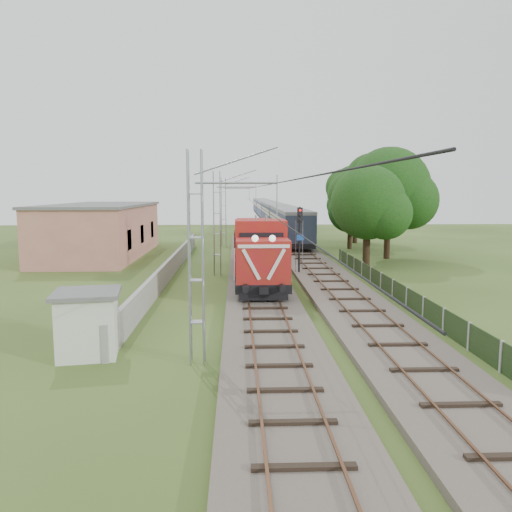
{
  "coord_description": "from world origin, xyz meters",
  "views": [
    {
      "loc": [
        -1.49,
        -26.41,
        6.52
      ],
      "look_at": [
        -0.21,
        6.49,
        2.2
      ],
      "focal_mm": 35.0,
      "sensor_mm": 36.0,
      "label": 1
    }
  ],
  "objects_px": {
    "locomotive": "(257,248)",
    "relay_hut": "(88,323)",
    "coach_rake": "(270,211)",
    "signal_post": "(300,229)"
  },
  "relations": [
    {
      "from": "signal_post",
      "to": "relay_hut",
      "type": "distance_m",
      "value": 21.28
    },
    {
      "from": "signal_post",
      "to": "relay_hut",
      "type": "xyz_separation_m",
      "value": [
        -10.71,
        -18.24,
        -2.34
      ]
    },
    {
      "from": "relay_hut",
      "to": "signal_post",
      "type": "bearing_deg",
      "value": 59.6
    },
    {
      "from": "coach_rake",
      "to": "relay_hut",
      "type": "distance_m",
      "value": 79.51
    },
    {
      "from": "locomotive",
      "to": "relay_hut",
      "type": "relative_size",
      "value": 6.28
    },
    {
      "from": "coach_rake",
      "to": "relay_hut",
      "type": "height_order",
      "value": "coach_rake"
    },
    {
      "from": "relay_hut",
      "to": "coach_rake",
      "type": "bearing_deg",
      "value": 81.03
    },
    {
      "from": "relay_hut",
      "to": "locomotive",
      "type": "bearing_deg",
      "value": 66.12
    },
    {
      "from": "coach_rake",
      "to": "relay_hut",
      "type": "relative_size",
      "value": 33.29
    },
    {
      "from": "signal_post",
      "to": "relay_hut",
      "type": "bearing_deg",
      "value": -120.4
    }
  ]
}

